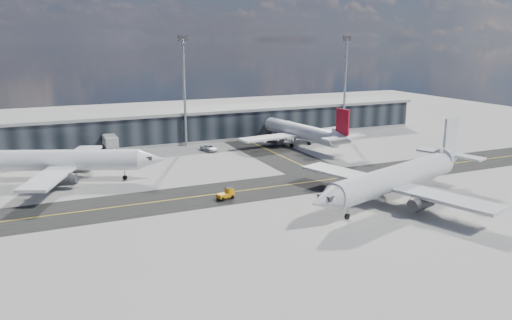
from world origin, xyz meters
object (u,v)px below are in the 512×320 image
object	(u,v)px
airliner_af	(57,161)
airliner_redtail	(300,132)
baggage_tug	(227,194)
service_van	(209,148)
airliner_near	(397,178)

from	to	relation	value
airliner_af	airliner_redtail	world-z (taller)	airliner_af
airliner_redtail	baggage_tug	bearing A→B (deg)	-143.14
baggage_tug	service_van	xyz separation A→B (m)	(9.93, 38.90, -0.19)
airliner_af	baggage_tug	distance (m)	36.98
airliner_af	service_van	distance (m)	39.52
airliner_af	airliner_redtail	size ratio (longest dim) A/B	1.02
airliner_af	baggage_tug	size ratio (longest dim) A/B	11.98
airliner_af	airliner_near	size ratio (longest dim) A/B	0.95
airliner_af	service_van	xyz separation A→B (m)	(36.88, 13.78, -3.38)
airliner_near	service_van	world-z (taller)	airliner_near
airliner_redtail	service_van	world-z (taller)	airliner_redtail
airliner_af	airliner_near	xyz separation A→B (m)	(53.92, -38.43, 0.14)
baggage_tug	service_van	size ratio (longest dim) A/B	0.60
airliner_af	service_van	world-z (taller)	airliner_af
airliner_af	airliner_redtail	xyz separation A→B (m)	(61.09, 9.83, -0.24)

